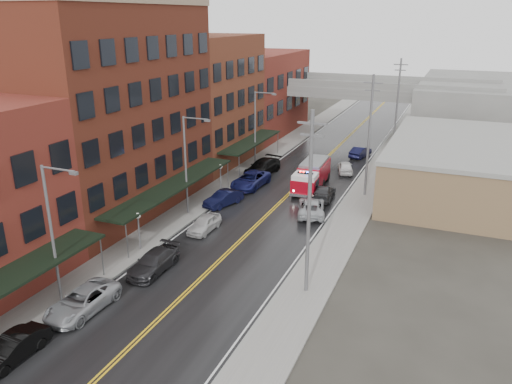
% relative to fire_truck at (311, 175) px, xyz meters
% --- Properties ---
extents(road, '(11.00, 160.00, 0.02)m').
position_rel_fire_truck_xyz_m(road, '(-1.57, -5.09, -1.49)').
color(road, black).
rests_on(road, ground).
extents(sidewalk_left, '(3.00, 160.00, 0.15)m').
position_rel_fire_truck_xyz_m(sidewalk_left, '(-8.87, -5.09, -1.42)').
color(sidewalk_left, slate).
rests_on(sidewalk_left, ground).
extents(sidewalk_right, '(3.00, 160.00, 0.15)m').
position_rel_fire_truck_xyz_m(sidewalk_right, '(5.73, -5.09, -1.42)').
color(sidewalk_right, slate).
rests_on(sidewalk_right, ground).
extents(curb_left, '(0.30, 160.00, 0.15)m').
position_rel_fire_truck_xyz_m(curb_left, '(-7.22, -5.09, -1.42)').
color(curb_left, gray).
rests_on(curb_left, ground).
extents(curb_right, '(0.30, 160.00, 0.15)m').
position_rel_fire_truck_xyz_m(curb_right, '(4.08, -5.09, -1.42)').
color(curb_right, gray).
rests_on(curb_right, ground).
extents(brick_building_b, '(9.00, 20.00, 18.00)m').
position_rel_fire_truck_xyz_m(brick_building_b, '(-14.87, -12.09, 7.50)').
color(brick_building_b, '#522015').
rests_on(brick_building_b, ground).
extents(brick_building_c, '(9.00, 15.00, 15.00)m').
position_rel_fire_truck_xyz_m(brick_building_c, '(-14.87, 5.41, 6.00)').
color(brick_building_c, brown).
rests_on(brick_building_c, ground).
extents(brick_building_far, '(9.00, 20.00, 12.00)m').
position_rel_fire_truck_xyz_m(brick_building_far, '(-14.87, 22.91, 4.50)').
color(brick_building_far, maroon).
rests_on(brick_building_far, ground).
extents(tan_building, '(14.00, 22.00, 5.00)m').
position_rel_fire_truck_xyz_m(tan_building, '(14.43, 4.91, 1.00)').
color(tan_building, '#846347').
rests_on(tan_building, ground).
extents(right_far_block, '(18.00, 30.00, 8.00)m').
position_rel_fire_truck_xyz_m(right_far_block, '(16.43, 34.91, 2.50)').
color(right_far_block, slate).
rests_on(right_far_block, ground).
extents(awning_1, '(2.60, 18.00, 3.09)m').
position_rel_fire_truck_xyz_m(awning_1, '(-9.06, -12.09, 1.49)').
color(awning_1, black).
rests_on(awning_1, ground).
extents(awning_2, '(2.60, 13.00, 3.09)m').
position_rel_fire_truck_xyz_m(awning_2, '(-9.06, 5.41, 1.49)').
color(awning_2, black).
rests_on(awning_2, ground).
extents(globe_lamp_1, '(0.44, 0.44, 3.12)m').
position_rel_fire_truck_xyz_m(globe_lamp_1, '(-7.97, -19.09, 0.81)').
color(globe_lamp_1, '#59595B').
rests_on(globe_lamp_1, ground).
extents(globe_lamp_2, '(0.44, 0.44, 3.12)m').
position_rel_fire_truck_xyz_m(globe_lamp_2, '(-7.97, -5.09, 0.81)').
color(globe_lamp_2, '#59595B').
rests_on(globe_lamp_2, ground).
extents(street_lamp_0, '(2.64, 0.22, 9.00)m').
position_rel_fire_truck_xyz_m(street_lamp_0, '(-8.12, -27.09, 3.69)').
color(street_lamp_0, '#59595B').
rests_on(street_lamp_0, ground).
extents(street_lamp_1, '(2.64, 0.22, 9.00)m').
position_rel_fire_truck_xyz_m(street_lamp_1, '(-8.12, -11.09, 3.69)').
color(street_lamp_1, '#59595B').
rests_on(street_lamp_1, ground).
extents(street_lamp_2, '(2.64, 0.22, 9.00)m').
position_rel_fire_truck_xyz_m(street_lamp_2, '(-8.12, 4.91, 3.69)').
color(street_lamp_2, '#59595B').
rests_on(street_lamp_2, ground).
extents(utility_pole_0, '(1.80, 0.24, 12.00)m').
position_rel_fire_truck_xyz_m(utility_pole_0, '(5.63, -20.09, 4.81)').
color(utility_pole_0, '#59595B').
rests_on(utility_pole_0, ground).
extents(utility_pole_1, '(1.80, 0.24, 12.00)m').
position_rel_fire_truck_xyz_m(utility_pole_1, '(5.63, -0.09, 4.81)').
color(utility_pole_1, '#59595B').
rests_on(utility_pole_1, ground).
extents(utility_pole_2, '(1.80, 0.24, 12.00)m').
position_rel_fire_truck_xyz_m(utility_pole_2, '(5.63, 19.91, 4.81)').
color(utility_pole_2, '#59595B').
rests_on(utility_pole_2, ground).
extents(overpass, '(40.00, 10.00, 7.50)m').
position_rel_fire_truck_xyz_m(overpass, '(-1.57, 26.91, 4.49)').
color(overpass, slate).
rests_on(overpass, ground).
extents(fire_truck, '(3.30, 7.68, 2.77)m').
position_rel_fire_truck_xyz_m(fire_truck, '(0.00, 0.00, 0.00)').
color(fire_truck, maroon).
rests_on(fire_truck, ground).
extents(parked_car_left_1, '(1.48, 4.15, 1.36)m').
position_rel_fire_truck_xyz_m(parked_car_left_1, '(-6.57, -32.49, -0.82)').
color(parked_car_left_1, black).
rests_on(parked_car_left_1, ground).
extents(parked_car_left_2, '(2.48, 5.16, 1.42)m').
position_rel_fire_truck_xyz_m(parked_car_left_2, '(-6.31, -27.46, -0.79)').
color(parked_car_left_2, gray).
rests_on(parked_car_left_2, ground).
extents(parked_car_left_3, '(1.97, 4.83, 1.40)m').
position_rel_fire_truck_xyz_m(parked_car_left_3, '(-5.17, -21.44, -0.80)').
color(parked_car_left_3, '#232325').
rests_on(parked_car_left_3, ground).
extents(parked_car_left_4, '(1.65, 3.94, 1.33)m').
position_rel_fire_truck_xyz_m(parked_car_left_4, '(-5.17, -13.89, -0.83)').
color(parked_car_left_4, silver).
rests_on(parked_car_left_4, ground).
extents(parked_car_left_5, '(2.72, 4.52, 1.41)m').
position_rel_fire_truck_xyz_m(parked_car_left_5, '(-6.31, -7.89, -0.80)').
color(parked_car_left_5, black).
rests_on(parked_car_left_5, ground).
extents(parked_car_left_6, '(2.91, 5.79, 1.57)m').
position_rel_fire_truck_xyz_m(parked_car_left_6, '(-6.06, -1.89, -0.71)').
color(parked_car_left_6, '#14184E').
rests_on(parked_car_left_6, ground).
extents(parked_car_left_7, '(3.08, 6.04, 1.68)m').
position_rel_fire_truck_xyz_m(parked_car_left_7, '(-6.57, 2.78, -0.66)').
color(parked_car_left_7, black).
rests_on(parked_car_left_7, ground).
extents(parked_car_right_0, '(3.66, 5.55, 1.42)m').
position_rel_fire_truck_xyz_m(parked_car_right_0, '(2.06, -6.89, -0.79)').
color(parked_car_right_0, '#A9ADB1').
rests_on(parked_car_right_0, ground).
extents(parked_car_right_1, '(2.36, 4.86, 1.36)m').
position_rel_fire_truck_xyz_m(parked_car_right_1, '(2.03, -2.54, -0.82)').
color(parked_car_right_1, '#29292C').
rests_on(parked_car_right_1, ground).
extents(parked_car_right_2, '(2.72, 4.31, 1.37)m').
position_rel_fire_truck_xyz_m(parked_car_right_2, '(2.03, 6.91, -0.82)').
color(parked_car_right_2, silver).
rests_on(parked_car_right_2, ground).
extents(parked_car_right_3, '(2.28, 4.41, 1.38)m').
position_rel_fire_truck_xyz_m(parked_car_right_3, '(2.29, 14.33, -0.81)').
color(parked_car_right_3, black).
rests_on(parked_car_right_3, ground).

